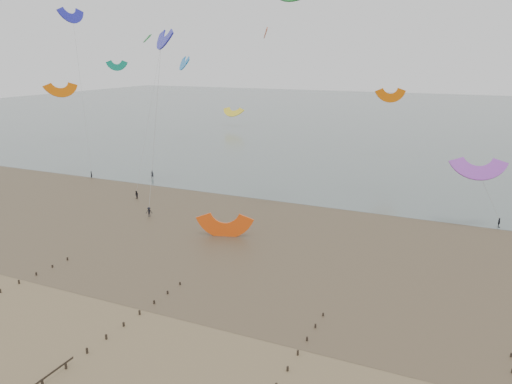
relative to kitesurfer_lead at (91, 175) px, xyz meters
The scene contains 6 objects.
ground 66.30m from the kitesurfer_lead, 48.52° to the right, with size 500.00×500.00×0.00m, color brown.
sea_and_shore 42.67m from the kitesurfer_lead, 20.97° to the right, with size 500.00×665.00×0.03m.
kitesurfer_lead is the anchor object (origin of this frame).
kitesurfers 78.94m from the kitesurfer_lead, ahead, with size 121.01×30.89×1.89m.
grounded_kite 49.49m from the kitesurfer_lead, 24.61° to the right, with size 7.33×3.84×5.58m, color #FF5210, non-canonical shape.
kites_airborne 56.06m from the kitesurfer_lead, 47.39° to the left, with size 229.54×126.52×40.37m.
Camera 1 is at (35.32, -34.40, 26.90)m, focal length 35.00 mm.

